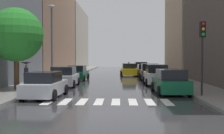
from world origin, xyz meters
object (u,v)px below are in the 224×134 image
object	(u,v)px
parked_car_left_nearest	(45,85)
parked_car_right_fifth	(141,68)
parked_car_left_second	(64,77)
street_tree_left	(16,35)
parked_car_right_third	(150,72)
parked_car_right_second	(156,75)
taxi_midroad	(129,70)
traffic_light_right_corner	(202,42)
parked_car_right_nearest	(170,82)
lamp_post_left	(52,38)
parked_car_right_fourth	(145,70)
pedestrian_foreground	(26,68)
parked_car_left_third	(78,73)

from	to	relation	value
parked_car_left_nearest	parked_car_right_fifth	bearing A→B (deg)	-14.49
parked_car_left_second	street_tree_left	world-z (taller)	street_tree_left
parked_car_left_second	parked_car_right_fifth	xyz separation A→B (m)	(7.70, 18.89, 0.04)
parked_car_right_third	parked_car_left_second	bearing A→B (deg)	133.40
parked_car_left_nearest	parked_car_right_second	size ratio (longest dim) A/B	1.02
taxi_midroad	traffic_light_right_corner	xyz separation A→B (m)	(3.64, -19.57, 2.52)
parked_car_right_nearest	parked_car_right_second	xyz separation A→B (m)	(-0.14, 5.95, 0.07)
parked_car_right_second	lamp_post_left	world-z (taller)	lamp_post_left
parked_car_right_second	street_tree_left	xyz separation A→B (m)	(-10.52, -4.81, 3.15)
parked_car_left_nearest	parked_car_right_fourth	bearing A→B (deg)	-19.32
street_tree_left	parked_car_left_nearest	bearing A→B (deg)	-47.25
parked_car_left_second	parked_car_right_fourth	bearing A→B (deg)	-31.69
parked_car_right_nearest	parked_car_right_third	size ratio (longest dim) A/B	1.03
parked_car_right_third	parked_car_right_fourth	xyz separation A→B (m)	(0.01, 5.98, -0.08)
parked_car_left_second	parked_car_right_second	world-z (taller)	parked_car_right_second
parked_car_right_second	parked_car_right_fourth	world-z (taller)	parked_car_right_second
parked_car_right_fifth	pedestrian_foreground	bearing A→B (deg)	148.81
parked_car_right_fourth	street_tree_left	world-z (taller)	street_tree_left
parked_car_right_second	taxi_midroad	distance (m)	11.81
parked_car_right_fifth	traffic_light_right_corner	distance (m)	25.27
taxi_midroad	street_tree_left	bearing A→B (deg)	150.41
parked_car_right_nearest	traffic_light_right_corner	xyz separation A→B (m)	(1.46, -1.98, 2.53)
parked_car_right_fourth	taxi_midroad	xyz separation A→B (m)	(-2.05, 0.31, 0.04)
parked_car_right_second	parked_car_right_fourth	xyz separation A→B (m)	(0.02, 11.32, -0.10)
taxi_midroad	traffic_light_right_corner	distance (m)	20.07
taxi_midroad	parked_car_right_third	bearing A→B (deg)	-164.35
parked_car_right_third	parked_car_right_fourth	size ratio (longest dim) A/B	0.89
taxi_midroad	lamp_post_left	distance (m)	13.53
parked_car_left_nearest	street_tree_left	world-z (taller)	street_tree_left
parked_car_right_second	traffic_light_right_corner	size ratio (longest dim) A/B	0.94
parked_car_right_fourth	parked_car_left_third	bearing A→B (deg)	130.13
parked_car_left_nearest	parked_car_right_fifth	world-z (taller)	parked_car_right_fifth
pedestrian_foreground	traffic_light_right_corner	size ratio (longest dim) A/B	0.43
traffic_light_right_corner	parked_car_right_third	bearing A→B (deg)	96.88
parked_car_right_fifth	parked_car_right_nearest	bearing A→B (deg)	179.06
lamp_post_left	parked_car_right_fourth	bearing A→B (deg)	48.15
parked_car_right_nearest	parked_car_right_second	bearing A→B (deg)	0.32
parked_car_right_fifth	pedestrian_foreground	xyz separation A→B (m)	(-10.85, -18.94, 0.70)
parked_car_right_fourth	street_tree_left	size ratio (longest dim) A/B	0.79
traffic_light_right_corner	parked_car_left_nearest	bearing A→B (deg)	-180.00
taxi_midroad	traffic_light_right_corner	size ratio (longest dim) A/B	1.04
parked_car_right_nearest	parked_car_right_second	distance (m)	5.96
parked_car_right_nearest	parked_car_right_fourth	distance (m)	17.28
parked_car_right_fourth	lamp_post_left	xyz separation A→B (m)	(-9.41, -10.51, 3.47)
parked_car_left_third	pedestrian_foreground	world-z (taller)	pedestrian_foreground
parked_car_right_fourth	traffic_light_right_corner	world-z (taller)	traffic_light_right_corner
parked_car_right_third	street_tree_left	xyz separation A→B (m)	(-10.52, -10.15, 3.16)
parked_car_right_fourth	traffic_light_right_corner	bearing A→B (deg)	-175.76
parked_car_right_nearest	parked_car_right_third	distance (m)	11.29
parked_car_left_nearest	traffic_light_right_corner	size ratio (longest dim) A/B	0.96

